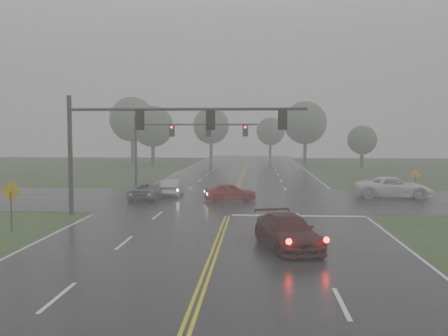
# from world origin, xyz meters

# --- Properties ---
(ground) EXTENTS (180.00, 180.00, 0.00)m
(ground) POSITION_xyz_m (0.00, 0.00, 0.00)
(ground) COLOR #243F1B
(ground) RESTS_ON ground
(main_road) EXTENTS (18.00, 160.00, 0.02)m
(main_road) POSITION_xyz_m (0.00, 20.00, 0.00)
(main_road) COLOR black
(main_road) RESTS_ON ground
(cross_street) EXTENTS (120.00, 14.00, 0.02)m
(cross_street) POSITION_xyz_m (0.00, 22.00, 0.00)
(cross_street) COLOR black
(cross_street) RESTS_ON ground
(stop_bar) EXTENTS (8.50, 0.50, 0.01)m
(stop_bar) POSITION_xyz_m (4.50, 14.40, 0.00)
(stop_bar) COLOR silver
(stop_bar) RESTS_ON ground
(sedan_maroon) EXTENTS (3.47, 5.59, 1.51)m
(sedan_maroon) POSITION_xyz_m (3.28, 5.43, 0.00)
(sedan_maroon) COLOR #390A0D
(sedan_maroon) RESTS_ON ground
(sedan_red) EXTENTS (4.33, 2.53, 1.38)m
(sedan_red) POSITION_xyz_m (-0.21, 21.18, 0.00)
(sedan_red) COLOR #99110D
(sedan_red) RESTS_ON ground
(sedan_silver) EXTENTS (1.53, 4.30, 1.41)m
(sedan_silver) POSITION_xyz_m (-5.27, 24.09, 0.00)
(sedan_silver) COLOR #AAACB2
(sedan_silver) RESTS_ON ground
(car_grey) EXTENTS (2.63, 5.05, 1.36)m
(car_grey) POSITION_xyz_m (-6.84, 22.09, 0.00)
(car_grey) COLOR #55575D
(car_grey) RESTS_ON ground
(pickup_white) EXTENTS (6.30, 3.25, 1.70)m
(pickup_white) POSITION_xyz_m (13.01, 24.08, 0.00)
(pickup_white) COLOR white
(pickup_white) RESTS_ON ground
(signal_gantry_near) EXTENTS (15.32, 0.34, 7.71)m
(signal_gantry_near) POSITION_xyz_m (-5.40, 14.16, 5.46)
(signal_gantry_near) COLOR black
(signal_gantry_near) RESTS_ON ground
(signal_gantry_far) EXTENTS (12.23, 0.35, 6.96)m
(signal_gantry_far) POSITION_xyz_m (-6.44, 31.56, 4.89)
(signal_gantry_far) COLOR black
(signal_gantry_far) RESTS_ON ground
(sign_diamond_west) EXTENTS (1.15, 0.18, 2.76)m
(sign_diamond_west) POSITION_xyz_m (-11.25, 8.32, 1.86)
(sign_diamond_west) COLOR black
(sign_diamond_west) RESTS_ON ground
(sign_diamond_east) EXTENTS (0.98, 0.11, 2.36)m
(sign_diamond_east) POSITION_xyz_m (14.83, 24.38, 1.59)
(sign_diamond_east) COLOR black
(sign_diamond_east) RESTS_ON ground
(tree_nw_a) EXTENTS (6.57, 6.57, 9.66)m
(tree_nw_a) POSITION_xyz_m (-14.81, 61.48, 6.35)
(tree_nw_a) COLOR #2F271E
(tree_nw_a) RESTS_ON ground
(tree_ne_a) EXTENTS (7.28, 7.28, 10.70)m
(tree_ne_a) POSITION_xyz_m (9.96, 68.29, 7.04)
(tree_ne_a) COLOR #2F271E
(tree_ne_a) RESTS_ON ground
(tree_n_mid) EXTENTS (6.89, 6.89, 10.12)m
(tree_n_mid) POSITION_xyz_m (-6.98, 77.84, 6.65)
(tree_n_mid) COLOR #2F271E
(tree_n_mid) RESTS_ON ground
(tree_e_near) EXTENTS (4.41, 4.41, 6.48)m
(tree_e_near) POSITION_xyz_m (17.64, 59.16, 4.25)
(tree_e_near) COLOR #2F271E
(tree_e_near) RESTS_ON ground
(tree_nw_b) EXTENTS (8.01, 8.01, 11.77)m
(tree_nw_b) POSITION_xyz_m (-20.49, 70.76, 7.75)
(tree_nw_b) COLOR #2F271E
(tree_nw_b) RESTS_ON ground
(tree_n_far) EXTENTS (5.84, 5.84, 8.58)m
(tree_n_far) POSITION_xyz_m (4.58, 87.36, 5.64)
(tree_n_far) COLOR #2F271E
(tree_n_far) RESTS_ON ground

